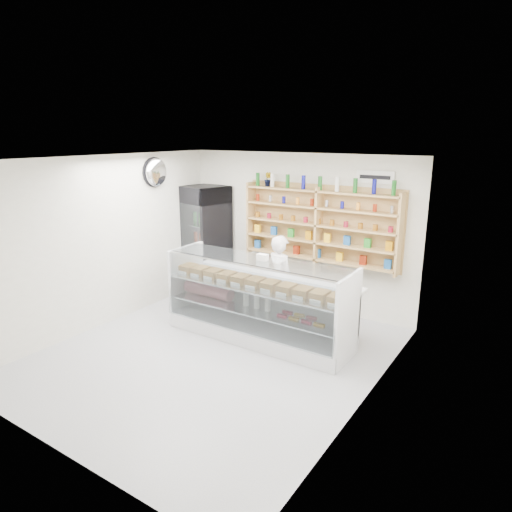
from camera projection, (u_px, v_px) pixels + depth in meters
The scene contains 8 objects.
room at pixel (211, 263), 6.29m from camera, with size 5.00×5.00×5.00m.
display_counter at pixel (259, 316), 7.13m from camera, with size 2.98×0.89×1.30m.
shop_worker at pixel (280, 280), 7.60m from camera, with size 0.56×0.36×1.52m, color white.
drinks_cooler at pixel (206, 240), 9.07m from camera, with size 0.91×0.90×2.14m.
wall_shelving at pixel (318, 225), 7.86m from camera, with size 2.84×0.28×1.33m.
potted_plant at pixel (268, 179), 8.21m from camera, with size 0.14×0.12×0.26m, color #1E6626.
security_mirror at pixel (156, 172), 8.13m from camera, with size 0.15×0.50×0.50m, color silver.
wall_sign at pixel (375, 177), 7.26m from camera, with size 0.62×0.03×0.20m, color white.
Camera 1 is at (3.83, -4.71, 3.13)m, focal length 32.00 mm.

